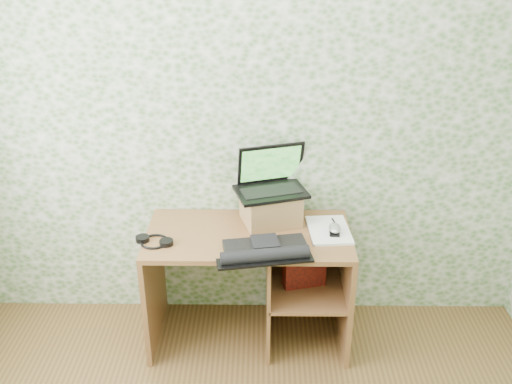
{
  "coord_description": "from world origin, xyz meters",
  "views": [
    {
      "loc": [
        0.08,
        -1.45,
        2.43
      ],
      "look_at": [
        0.04,
        1.39,
        1.04
      ],
      "focal_mm": 40.0,
      "sensor_mm": 36.0,
      "label": 1
    }
  ],
  "objects_px": {
    "laptop": "(271,180)",
    "riser": "(271,207)",
    "desk": "(262,269)",
    "keyboard": "(265,250)",
    "notepad": "(329,230)"
  },
  "relations": [
    {
      "from": "desk",
      "to": "notepad",
      "type": "relative_size",
      "value": 3.58
    },
    {
      "from": "desk",
      "to": "riser",
      "type": "height_order",
      "value": "riser"
    },
    {
      "from": "desk",
      "to": "riser",
      "type": "distance_m",
      "value": 0.39
    },
    {
      "from": "keyboard",
      "to": "desk",
      "type": "bearing_deg",
      "value": 84.0
    },
    {
      "from": "riser",
      "to": "keyboard",
      "type": "relative_size",
      "value": 0.6
    },
    {
      "from": "notepad",
      "to": "desk",
      "type": "bearing_deg",
      "value": 175.67
    },
    {
      "from": "desk",
      "to": "laptop",
      "type": "bearing_deg",
      "value": 71.8
    },
    {
      "from": "notepad",
      "to": "riser",
      "type": "bearing_deg",
      "value": 157.0
    },
    {
      "from": "desk",
      "to": "keyboard",
      "type": "relative_size",
      "value": 2.26
    },
    {
      "from": "desk",
      "to": "riser",
      "type": "xyz_separation_m",
      "value": [
        0.05,
        0.12,
        0.36
      ]
    },
    {
      "from": "desk",
      "to": "riser",
      "type": "bearing_deg",
      "value": 65.65
    },
    {
      "from": "riser",
      "to": "keyboard",
      "type": "xyz_separation_m",
      "value": [
        -0.03,
        -0.37,
        -0.07
      ]
    },
    {
      "from": "laptop",
      "to": "keyboard",
      "type": "bearing_deg",
      "value": -112.02
    },
    {
      "from": "desk",
      "to": "laptop",
      "type": "height_order",
      "value": "laptop"
    },
    {
      "from": "laptop",
      "to": "riser",
      "type": "bearing_deg",
      "value": -107.31
    }
  ]
}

